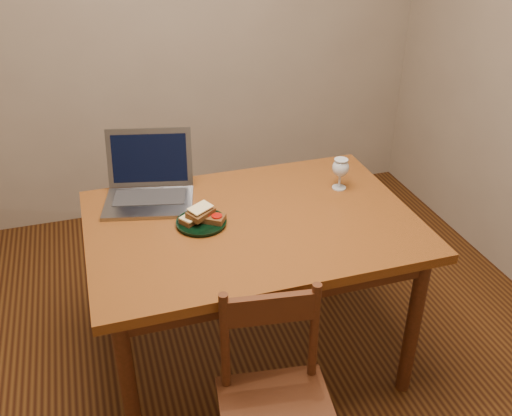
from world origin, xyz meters
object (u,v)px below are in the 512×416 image
object	(u,v)px
chair	(276,398)
milk_glass	(340,174)
laptop	(149,181)
table	(252,238)
plate	(201,223)

from	to	relation	value
chair	milk_glass	xyz separation A→B (m)	(0.55, 0.77, 0.37)
chair	laptop	size ratio (longest dim) A/B	0.98
laptop	table	bearing A→B (deg)	-29.21
table	laptop	xyz separation A→B (m)	(-0.36, 0.33, 0.16)
chair	plate	xyz separation A→B (m)	(-0.09, 0.66, 0.31)
laptop	milk_glass	bearing A→B (deg)	0.56
table	laptop	world-z (taller)	laptop
table	milk_glass	xyz separation A→B (m)	(0.44, 0.15, 0.16)
milk_glass	laptop	world-z (taller)	laptop
chair	laptop	bearing A→B (deg)	112.45
plate	milk_glass	bearing A→B (deg)	10.33
chair	laptop	world-z (taller)	laptop
chair	milk_glass	bearing A→B (deg)	62.21
plate	milk_glass	size ratio (longest dim) A/B	1.42
plate	table	bearing A→B (deg)	-8.22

